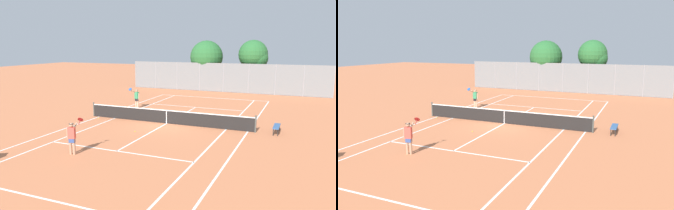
{
  "view_description": "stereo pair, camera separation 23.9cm",
  "coord_description": "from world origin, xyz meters",
  "views": [
    {
      "loc": [
        8.59,
        -20.06,
        5.34
      ],
      "look_at": [
        -0.52,
        1.5,
        1.0
      ],
      "focal_mm": 35.0,
      "sensor_mm": 36.0,
      "label": 1
    },
    {
      "loc": [
        8.81,
        -19.96,
        5.34
      ],
      "look_at": [
        -0.52,
        1.5,
        1.0
      ],
      "focal_mm": 35.0,
      "sensor_mm": 36.0,
      "label": 2
    }
  ],
  "objects": [
    {
      "name": "ground_plane",
      "position": [
        0.0,
        0.0,
        0.0
      ],
      "size": [
        120.0,
        120.0,
        0.0
      ],
      "primitive_type": "plane",
      "color": "#C67047"
    },
    {
      "name": "court_line_markings",
      "position": [
        0.0,
        0.0,
        0.0
      ],
      "size": [
        11.1,
        23.9,
        0.01
      ],
      "color": "white",
      "rests_on": "ground"
    },
    {
      "name": "tennis_net",
      "position": [
        0.0,
        0.0,
        0.51
      ],
      "size": [
        12.0,
        0.1,
        1.07
      ],
      "color": "#474C47",
      "rests_on": "ground"
    },
    {
      "name": "player_near_side",
      "position": [
        -1.74,
        -7.67,
        0.93
      ],
      "size": [
        0.53,
        0.84,
        1.77
      ],
      "color": "tan",
      "rests_on": "ground"
    },
    {
      "name": "player_far_left",
      "position": [
        -4.5,
        4.09,
        0.93
      ],
      "size": [
        0.76,
        0.72,
        1.77
      ],
      "color": "#D8A884",
      "rests_on": "ground"
    },
    {
      "name": "loose_tennis_ball_0",
      "position": [
        -0.93,
        -2.79,
        0.03
      ],
      "size": [
        0.07,
        0.07,
        0.07
      ],
      "primitive_type": "sphere",
      "color": "#D1DB33",
      "rests_on": "ground"
    },
    {
      "name": "loose_tennis_ball_1",
      "position": [
        3.06,
        2.61,
        0.03
      ],
      "size": [
        0.07,
        0.07,
        0.07
      ],
      "primitive_type": "sphere",
      "color": "#D1DB33",
      "rests_on": "ground"
    },
    {
      "name": "loose_tennis_ball_2",
      "position": [
        -5.2,
        -0.53,
        0.03
      ],
      "size": [
        0.07,
        0.07,
        0.07
      ],
      "primitive_type": "sphere",
      "color": "#D1DB33",
      "rests_on": "ground"
    },
    {
      "name": "courtside_bench",
      "position": [
        7.16,
        0.33,
        0.41
      ],
      "size": [
        0.36,
        1.5,
        0.47
      ],
      "color": "#33598C",
      "rests_on": "ground"
    },
    {
      "name": "back_fence",
      "position": [
        -0.0,
        16.35,
        1.64
      ],
      "size": [
        22.56,
        0.08,
        3.29
      ],
      "color": "gray",
      "rests_on": "ground"
    },
    {
      "name": "tree_behind_left",
      "position": [
        -2.46,
        18.05,
        3.78
      ],
      "size": [
        3.89,
        3.89,
        5.81
      ],
      "color": "brown",
      "rests_on": "ground"
    },
    {
      "name": "tree_behind_right",
      "position": [
        3.05,
        18.08,
        4.09
      ],
      "size": [
        3.34,
        3.27,
        5.86
      ],
      "color": "brown",
      "rests_on": "ground"
    }
  ]
}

